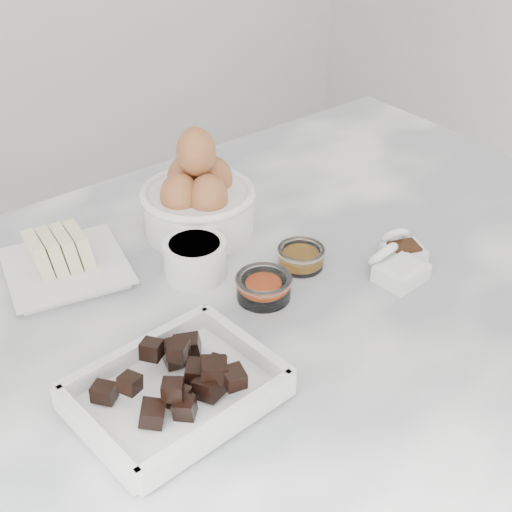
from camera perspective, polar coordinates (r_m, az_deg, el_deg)
The scene contains 9 objects.
marble_slab at distance 0.91m, azimuth 0.16°, elevation -4.40°, with size 1.20×0.80×0.04m, color white.
chocolate_dish at distance 0.75m, azimuth -6.43°, elevation -10.37°, with size 0.22×0.17×0.05m.
butter_plate at distance 0.96m, azimuth -15.20°, elevation -0.32°, with size 0.18×0.18×0.06m.
sugar_ramekin at distance 0.93m, azimuth -4.90°, elevation -0.11°, with size 0.08×0.08×0.05m.
egg_bowl at distance 1.01m, azimuth -4.67°, elevation 4.62°, with size 0.16×0.16×0.16m.
honey_bowl at distance 0.95m, azimuth 3.60°, elevation -0.04°, with size 0.06×0.06×0.03m.
zest_bowl at distance 0.89m, azimuth 0.61°, elevation -2.42°, with size 0.07×0.07×0.03m.
vanilla_spoon at distance 0.99m, azimuth 11.56°, elevation 0.58°, with size 0.06×0.08×0.04m.
salt_spoon at distance 0.94m, azimuth 11.18°, elevation -0.91°, with size 0.07×0.08×0.05m.
Camera 1 is at (-0.44, -0.56, 1.49)m, focal length 50.00 mm.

